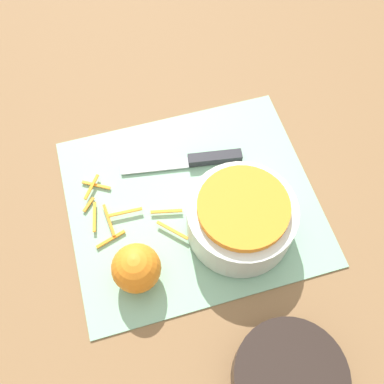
# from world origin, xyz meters

# --- Properties ---
(ground_plane) EXTENTS (4.00, 4.00, 0.00)m
(ground_plane) POSITION_xyz_m (0.00, 0.00, 0.00)
(ground_plane) COLOR olive
(cutting_board) EXTENTS (0.43, 0.38, 0.01)m
(cutting_board) POSITION_xyz_m (0.00, 0.00, 0.00)
(cutting_board) COLOR #84B793
(cutting_board) RESTS_ON ground_plane
(bowl_speckled) EXTENTS (0.18, 0.18, 0.09)m
(bowl_speckled) POSITION_xyz_m (-0.06, 0.07, 0.05)
(bowl_speckled) COLOR silver
(bowl_speckled) RESTS_ON cutting_board
(bowl_dark) EXTENTS (0.16, 0.16, 0.06)m
(bowl_dark) POSITION_xyz_m (-0.05, 0.32, 0.03)
(bowl_dark) COLOR black
(bowl_dark) RESTS_ON ground_plane
(knife) EXTENTS (0.22, 0.06, 0.02)m
(knife) POSITION_xyz_m (-0.04, -0.07, 0.01)
(knife) COLOR #232328
(knife) RESTS_ON cutting_board
(orange_left) EXTENTS (0.08, 0.08, 0.08)m
(orange_left) POSITION_xyz_m (0.12, 0.11, 0.04)
(orange_left) COLOR orange
(orange_left) RESTS_ON cutting_board
(peel_pile) EXTENTS (0.17, 0.17, 0.01)m
(peel_pile) POSITION_xyz_m (0.13, -0.01, 0.01)
(peel_pile) COLOR orange
(peel_pile) RESTS_ON cutting_board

